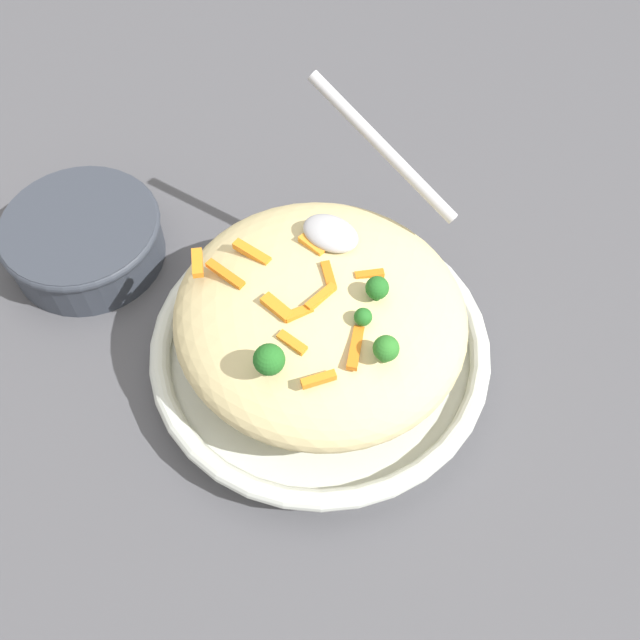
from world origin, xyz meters
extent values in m
plane|color=#4C4C51|center=(0.00, 0.00, 0.00)|extent=(2.40, 2.40, 0.00)
cylinder|color=silver|center=(0.00, 0.00, 0.01)|extent=(0.32, 0.32, 0.02)
torus|color=silver|center=(0.00, 0.00, 0.04)|extent=(0.34, 0.34, 0.02)
torus|color=black|center=(0.00, 0.00, 0.04)|extent=(0.33, 0.33, 0.00)
ellipsoid|color=#DBC689|center=(0.00, 0.00, 0.09)|extent=(0.28, 0.27, 0.10)
cube|color=orange|center=(-0.01, 0.06, 0.13)|extent=(0.03, 0.01, 0.01)
cube|color=orange|center=(-0.01, 0.01, 0.14)|extent=(0.01, 0.03, 0.01)
cube|color=orange|center=(-0.03, -0.04, 0.13)|extent=(0.02, 0.02, 0.01)
cube|color=orange|center=(-0.05, 0.08, 0.13)|extent=(0.02, 0.03, 0.01)
cube|color=orange|center=(0.03, -0.07, 0.13)|extent=(0.03, 0.03, 0.01)
cube|color=orange|center=(0.02, 0.04, 0.13)|extent=(0.03, 0.02, 0.01)
cube|color=orange|center=(0.00, -0.01, 0.14)|extent=(0.03, 0.03, 0.01)
cube|color=orange|center=(0.11, 0.04, 0.13)|extent=(0.03, 0.03, 0.01)
cube|color=orange|center=(0.08, 0.03, 0.13)|extent=(0.04, 0.01, 0.01)
cube|color=orange|center=(0.03, -0.04, 0.13)|extent=(0.03, 0.01, 0.01)
cube|color=orange|center=(0.00, 0.03, 0.14)|extent=(0.02, 0.03, 0.01)
cube|color=orange|center=(-0.06, 0.03, 0.13)|extent=(0.02, 0.04, 0.01)
cube|color=orange|center=(0.08, 0.00, 0.13)|extent=(0.04, 0.01, 0.01)
cylinder|color=#205B1C|center=(-0.01, 0.09, 0.13)|extent=(0.01, 0.01, 0.01)
sphere|color=#236B23|center=(-0.01, 0.09, 0.15)|extent=(0.03, 0.03, 0.03)
cylinder|color=#205B1C|center=(-0.05, 0.01, 0.13)|extent=(0.01, 0.01, 0.00)
sphere|color=#236B23|center=(-0.05, 0.01, 0.14)|extent=(0.02, 0.02, 0.02)
cylinder|color=#205B1C|center=(-0.05, -0.02, 0.14)|extent=(0.01, 0.01, 0.01)
sphere|color=#236B23|center=(-0.05, -0.02, 0.15)|extent=(0.02, 0.02, 0.02)
cylinder|color=#296820|center=(-0.08, 0.03, 0.13)|extent=(0.01, 0.01, 0.01)
sphere|color=#2D7A28|center=(-0.08, 0.03, 0.15)|extent=(0.02, 0.02, 0.02)
ellipsoid|color=#B7B7BC|center=(0.02, -0.05, 0.14)|extent=(0.06, 0.04, 0.02)
cylinder|color=#B7B7BC|center=(0.02, -0.14, 0.18)|extent=(0.17, 0.02, 0.10)
cylinder|color=#333842|center=(0.30, 0.03, 0.03)|extent=(0.17, 0.17, 0.06)
torus|color=#333842|center=(0.30, 0.03, 0.05)|extent=(0.18, 0.18, 0.01)
camera|label=1|loc=(-0.21, 0.31, 0.65)|focal=40.29mm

